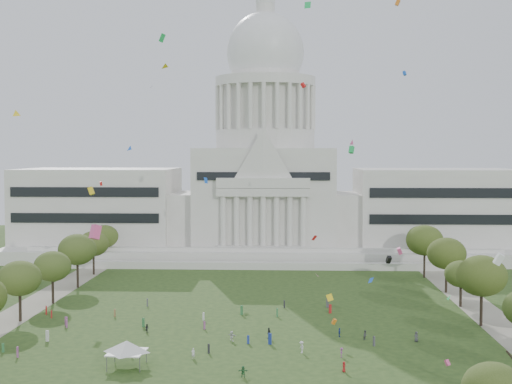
# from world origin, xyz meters

# --- Properties ---
(ground) EXTENTS (400.00, 400.00, 0.00)m
(ground) POSITION_xyz_m (0.00, 0.00, 0.00)
(ground) COLOR #29441A
(ground) RESTS_ON ground
(capitol) EXTENTS (160.00, 64.50, 91.30)m
(capitol) POSITION_xyz_m (0.00, 113.59, 22.30)
(capitol) COLOR silver
(capitol) RESTS_ON ground
(path_left) EXTENTS (8.00, 160.00, 0.04)m
(path_left) POSITION_xyz_m (-48.00, 30.00, 0.02)
(path_left) COLOR gray
(path_left) RESTS_ON ground
(path_right) EXTENTS (8.00, 160.00, 0.04)m
(path_right) POSITION_xyz_m (48.00, 30.00, 0.02)
(path_right) COLOR gray
(path_right) RESTS_ON ground
(row_tree_l_2) EXTENTS (8.42, 8.42, 11.97)m
(row_tree_l_2) POSITION_xyz_m (-45.04, 17.30, 8.51)
(row_tree_l_2) COLOR black
(row_tree_l_2) RESTS_ON ground
(row_tree_r_2) EXTENTS (9.55, 9.55, 13.58)m
(row_tree_r_2) POSITION_xyz_m (44.17, 17.44, 9.66)
(row_tree_r_2) COLOR black
(row_tree_r_2) RESTS_ON ground
(row_tree_l_3) EXTENTS (8.12, 8.12, 11.55)m
(row_tree_l_3) POSITION_xyz_m (-44.09, 33.92, 8.21)
(row_tree_l_3) COLOR black
(row_tree_l_3) RESTS_ON ground
(row_tree_r_3) EXTENTS (7.01, 7.01, 9.98)m
(row_tree_r_3) POSITION_xyz_m (44.40, 34.48, 7.08)
(row_tree_r_3) COLOR black
(row_tree_r_3) RESTS_ON ground
(row_tree_l_4) EXTENTS (9.29, 9.29, 13.21)m
(row_tree_l_4) POSITION_xyz_m (-44.08, 52.42, 9.39)
(row_tree_l_4) COLOR black
(row_tree_l_4) RESTS_ON ground
(row_tree_r_4) EXTENTS (9.19, 9.19, 13.06)m
(row_tree_r_4) POSITION_xyz_m (44.76, 50.04, 9.29)
(row_tree_r_4) COLOR black
(row_tree_r_4) RESTS_ON ground
(row_tree_l_5) EXTENTS (8.33, 8.33, 11.85)m
(row_tree_l_5) POSITION_xyz_m (-45.22, 71.01, 8.42)
(row_tree_l_5) COLOR black
(row_tree_l_5) RESTS_ON ground
(row_tree_r_5) EXTENTS (9.82, 9.82, 13.96)m
(row_tree_r_5) POSITION_xyz_m (43.49, 70.19, 9.93)
(row_tree_r_5) COLOR black
(row_tree_r_5) RESTS_ON ground
(row_tree_l_6) EXTENTS (8.19, 8.19, 11.64)m
(row_tree_l_6) POSITION_xyz_m (-46.87, 89.14, 8.27)
(row_tree_l_6) COLOR black
(row_tree_l_6) RESTS_ON ground
(row_tree_r_6) EXTENTS (8.42, 8.42, 11.97)m
(row_tree_r_6) POSITION_xyz_m (45.96, 88.13, 8.51)
(row_tree_r_6) COLOR black
(row_tree_r_6) RESTS_ON ground
(event_tent) EXTENTS (8.12, 8.12, 4.22)m
(event_tent) POSITION_xyz_m (-17.46, -11.27, 3.28)
(event_tent) COLOR #4C4C4C
(event_tent) RESTS_ON ground
(person_0) EXTENTS (1.05, 0.95, 1.80)m
(person_0) POSITION_xyz_m (29.80, 5.51, 0.90)
(person_0) COLOR #4C4C51
(person_0) RESTS_ON ground
(person_2) EXTENTS (0.95, 0.97, 1.73)m
(person_2) POSITION_xyz_m (21.02, 6.29, 0.86)
(person_2) COLOR #4C4C51
(person_2) RESTS_ON ground
(person_3) EXTENTS (1.03, 1.42, 1.98)m
(person_3) POSITION_xyz_m (9.61, -2.35, 0.99)
(person_3) COLOR silver
(person_3) RESTS_ON ground
(person_4) EXTENTS (1.02, 1.30, 1.97)m
(person_4) POSITION_xyz_m (3.99, 6.61, 0.98)
(person_4) COLOR #26262B
(person_4) RESTS_ON ground
(person_5) EXTENTS (1.80, 1.43, 1.83)m
(person_5) POSITION_xyz_m (-2.50, 4.55, 0.91)
(person_5) COLOR silver
(person_5) RESTS_ON ground
(person_6) EXTENTS (0.62, 0.85, 1.59)m
(person_6) POSITION_xyz_m (15.78, -12.29, 0.80)
(person_6) COLOR #B21E1E
(person_6) RESTS_ON ground
(person_7) EXTENTS (0.71, 0.58, 1.74)m
(person_7) POSITION_xyz_m (-7.84, -6.45, 0.87)
(person_7) COLOR silver
(person_7) RESTS_ON ground
(person_8) EXTENTS (0.89, 0.81, 1.56)m
(person_8) POSITION_xyz_m (-18.55, 9.89, 0.78)
(person_8) COLOR #26262B
(person_8) RESTS_ON ground
(person_9) EXTENTS (0.76, 1.13, 1.59)m
(person_9) POSITION_xyz_m (16.04, -4.60, 0.80)
(person_9) COLOR #994C8C
(person_9) RESTS_ON ground
(person_10) EXTENTS (0.79, 1.06, 1.61)m
(person_10) POSITION_xyz_m (16.60, 8.19, 0.81)
(person_10) COLOR navy
(person_10) RESTS_ON ground
(person_11) EXTENTS (1.56, 0.63, 1.67)m
(person_11) POSITION_xyz_m (0.74, -15.40, 0.83)
(person_11) COLOR #33723F
(person_11) RESTS_ON ground
(distant_crowd) EXTENTS (64.48, 39.80, 1.94)m
(distant_crowd) POSITION_xyz_m (-12.78, 13.97, 0.87)
(distant_crowd) COLOR #33723F
(distant_crowd) RESTS_ON ground
(kite_swarm) EXTENTS (80.68, 105.55, 62.11)m
(kite_swarm) POSITION_xyz_m (2.89, 10.12, 25.23)
(kite_swarm) COLOR blue
(kite_swarm) RESTS_ON ground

